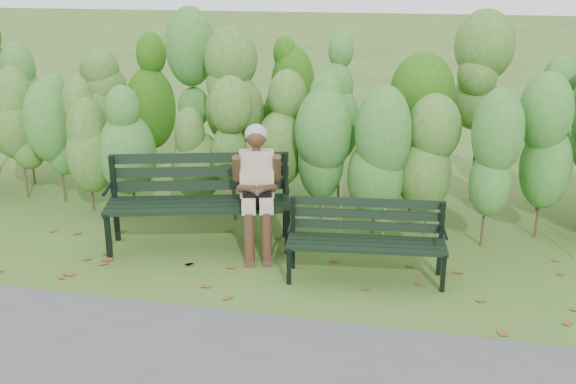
# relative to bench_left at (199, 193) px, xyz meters

# --- Properties ---
(ground) EXTENTS (80.00, 80.00, 0.00)m
(ground) POSITION_rel_bench_left_xyz_m (1.05, -0.53, -0.59)
(ground) COLOR #435B1C
(hedge_band) EXTENTS (11.04, 1.67, 2.42)m
(hedge_band) POSITION_rel_bench_left_xyz_m (1.05, 1.33, 0.66)
(hedge_band) COLOR #47381E
(hedge_band) RESTS_ON ground
(leaf_litter) EXTENTS (5.74, 2.16, 0.01)m
(leaf_litter) POSITION_rel_bench_left_xyz_m (0.90, -0.70, -0.59)
(leaf_litter) COLOR brown
(leaf_litter) RESTS_ON ground
(bench_left) EXTENTS (2.12, 1.18, 1.01)m
(bench_left) POSITION_rel_bench_left_xyz_m (0.00, 0.00, 0.00)
(bench_left) COLOR black
(bench_left) RESTS_ON ground
(bench_right) EXTENTS (1.61, 0.68, 0.78)m
(bench_right) POSITION_rel_bench_left_xyz_m (1.92, -0.46, -0.13)
(bench_right) COLOR black
(bench_right) RESTS_ON ground
(seated_woman) EXTENTS (0.57, 0.83, 1.39)m
(seated_woman) POSITION_rel_bench_left_xyz_m (0.67, -0.02, 0.20)
(seated_woman) COLOR #C8A996
(seated_woman) RESTS_ON ground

